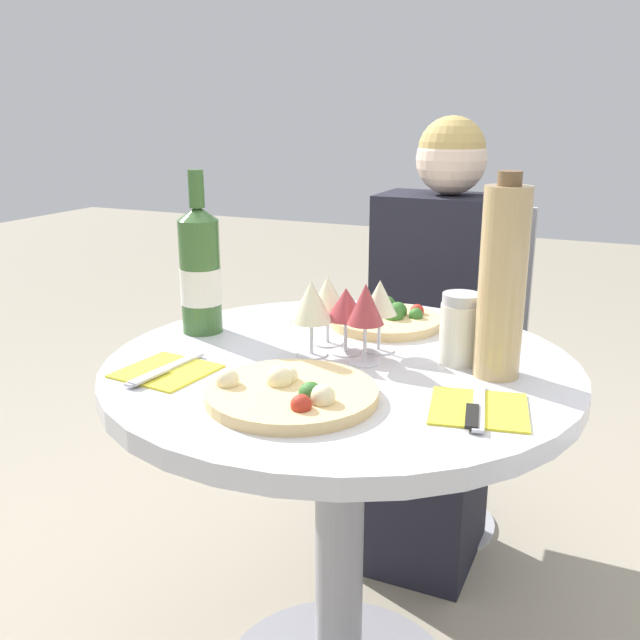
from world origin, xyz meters
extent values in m
cylinder|color=gray|center=(0.00, 0.00, 0.37)|extent=(0.10, 0.10, 0.69)
cylinder|color=silver|center=(0.00, 0.00, 0.74)|extent=(0.88, 0.88, 0.04)
cylinder|color=#ADADB2|center=(0.01, 0.72, 0.01)|extent=(0.37, 0.37, 0.01)
cylinder|color=#ADADB2|center=(0.01, 0.72, 0.22)|extent=(0.06, 0.06, 0.44)
cube|color=#ADADB2|center=(0.01, 0.72, 0.45)|extent=(0.41, 0.41, 0.03)
cube|color=#ADADB2|center=(0.01, 0.91, 0.71)|extent=(0.41, 0.02, 0.47)
cube|color=black|center=(0.01, 0.55, 0.23)|extent=(0.31, 0.34, 0.47)
cube|color=black|center=(0.01, 0.72, 0.73)|extent=(0.37, 0.22, 0.52)
sphere|color=beige|center=(0.01, 0.72, 1.08)|extent=(0.19, 0.19, 0.19)
sphere|color=tan|center=(0.01, 0.72, 1.10)|extent=(0.18, 0.18, 0.18)
cylinder|color=#E5C17F|center=(0.00, -0.20, 0.76)|extent=(0.28, 0.28, 0.02)
sphere|color=beige|center=(-0.03, -0.20, 0.78)|extent=(0.04, 0.04, 0.04)
sphere|color=#336B28|center=(0.05, -0.23, 0.78)|extent=(0.04, 0.04, 0.04)
sphere|color=beige|center=(-0.02, -0.17, 0.78)|extent=(0.03, 0.03, 0.03)
sphere|color=beige|center=(-0.10, -0.23, 0.78)|extent=(0.04, 0.04, 0.04)
sphere|color=beige|center=(0.07, -0.24, 0.78)|extent=(0.04, 0.04, 0.04)
sphere|color=#B22D1E|center=(0.05, -0.27, 0.78)|extent=(0.03, 0.03, 0.03)
cylinder|color=#E5C17F|center=(0.00, 0.25, 0.76)|extent=(0.24, 0.24, 0.02)
sphere|color=#B22D1E|center=(0.05, 0.30, 0.78)|extent=(0.03, 0.03, 0.03)
sphere|color=#336B28|center=(-0.02, 0.30, 0.78)|extent=(0.04, 0.04, 0.04)
sphere|color=#336B28|center=(0.02, 0.24, 0.78)|extent=(0.04, 0.04, 0.04)
sphere|color=#336B28|center=(0.02, 0.27, 0.78)|extent=(0.04, 0.04, 0.04)
sphere|color=#336B28|center=(0.06, 0.27, 0.78)|extent=(0.03, 0.03, 0.03)
sphere|color=#B22D1E|center=(0.01, 0.30, 0.78)|extent=(0.02, 0.02, 0.02)
cylinder|color=#38602D|center=(-0.34, 0.05, 0.87)|extent=(0.08, 0.08, 0.24)
cone|color=#38602D|center=(-0.34, 0.05, 1.01)|extent=(0.08, 0.08, 0.03)
cylinder|color=#38602D|center=(-0.34, 0.05, 1.05)|extent=(0.03, 0.03, 0.08)
cylinder|color=silver|center=(-0.34, 0.05, 0.85)|extent=(0.09, 0.09, 0.08)
cylinder|color=tan|center=(0.28, 0.04, 0.92)|extent=(0.08, 0.08, 0.33)
cylinder|color=brown|center=(0.28, 0.04, 1.10)|extent=(0.04, 0.04, 0.02)
cylinder|color=silver|center=(0.20, 0.08, 0.81)|extent=(0.07, 0.07, 0.11)
cylinder|color=#B2B2B7|center=(0.20, 0.08, 0.88)|extent=(0.07, 0.07, 0.02)
cylinder|color=silver|center=(0.04, 0.08, 0.76)|extent=(0.06, 0.06, 0.00)
cylinder|color=silver|center=(0.04, 0.08, 0.79)|extent=(0.01, 0.01, 0.07)
cone|color=beige|center=(0.04, 0.08, 0.86)|extent=(0.07, 0.07, 0.07)
cylinder|color=silver|center=(-0.06, 0.08, 0.76)|extent=(0.06, 0.06, 0.00)
cylinder|color=silver|center=(-0.06, 0.08, 0.79)|extent=(0.01, 0.01, 0.07)
cone|color=beige|center=(-0.06, 0.08, 0.86)|extent=(0.07, 0.07, 0.06)
cylinder|color=silver|center=(0.04, 0.01, 0.76)|extent=(0.06, 0.06, 0.00)
cylinder|color=silver|center=(0.04, 0.01, 0.79)|extent=(0.01, 0.01, 0.07)
cone|color=#9E383D|center=(0.04, 0.01, 0.87)|extent=(0.07, 0.07, 0.08)
cylinder|color=silver|center=(-0.01, 0.04, 0.76)|extent=(0.06, 0.06, 0.00)
cylinder|color=silver|center=(-0.01, 0.04, 0.79)|extent=(0.01, 0.01, 0.06)
cone|color=#9E383D|center=(-0.01, 0.04, 0.85)|extent=(0.08, 0.08, 0.06)
cylinder|color=silver|center=(-0.06, 0.01, 0.76)|extent=(0.06, 0.06, 0.00)
cylinder|color=silver|center=(-0.06, 0.01, 0.79)|extent=(0.01, 0.01, 0.06)
cone|color=beige|center=(-0.06, 0.01, 0.86)|extent=(0.08, 0.08, 0.08)
cube|color=yellow|center=(-0.26, -0.19, 0.76)|extent=(0.16, 0.16, 0.00)
cube|color=silver|center=(-0.26, -0.19, 0.76)|extent=(0.04, 0.19, 0.00)
cube|color=silver|center=(-0.26, -0.23, 0.76)|extent=(0.03, 0.09, 0.00)
cube|color=yellow|center=(0.28, -0.12, 0.76)|extent=(0.18, 0.18, 0.00)
cube|color=silver|center=(0.28, -0.12, 0.76)|extent=(0.06, 0.19, 0.00)
cube|color=black|center=(0.28, -0.17, 0.76)|extent=(0.04, 0.09, 0.00)
camera|label=1|loc=(0.48, -1.16, 1.21)|focal=40.00mm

